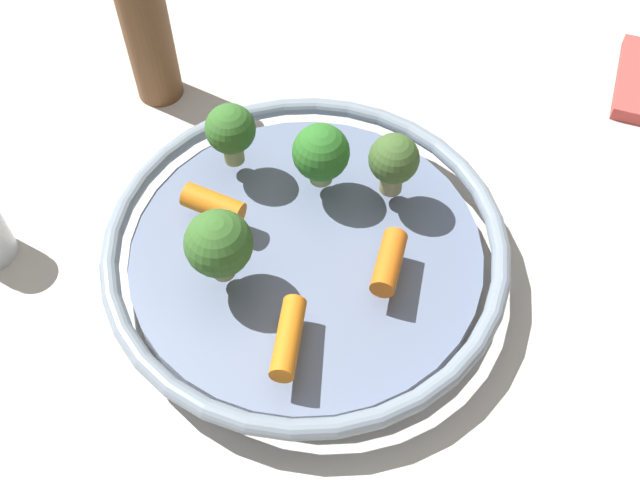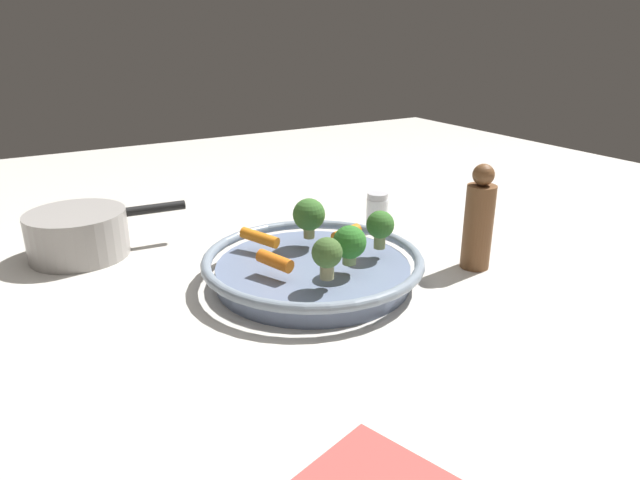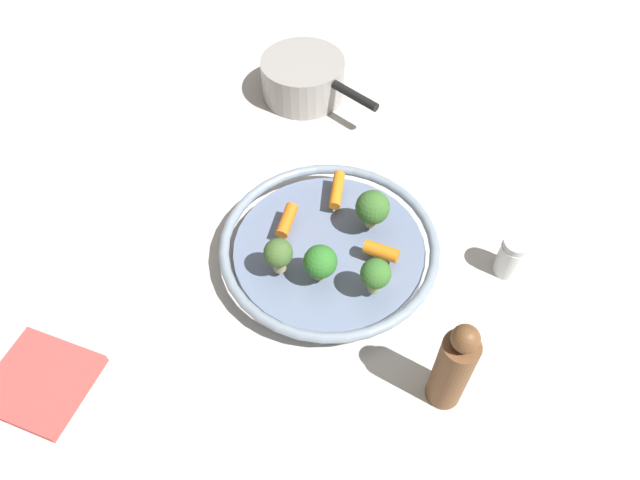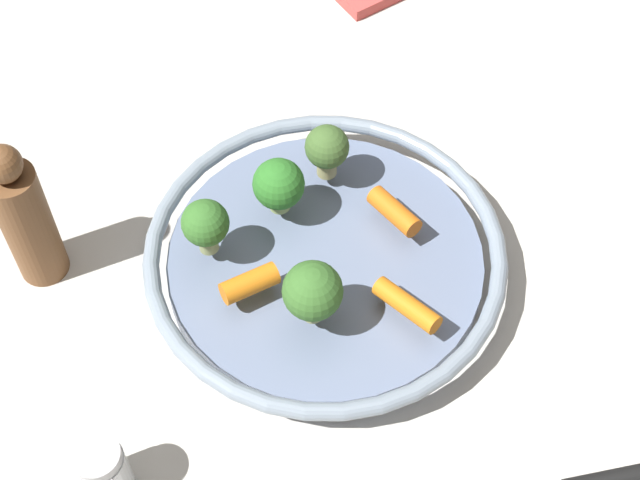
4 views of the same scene
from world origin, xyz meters
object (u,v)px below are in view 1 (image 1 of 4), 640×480
broccoli_floret_mid (321,153)px  broccoli_floret_small (219,244)px  baby_carrot_center (288,337)px  broccoli_floret_edge (394,161)px  broccoli_floret_large (231,131)px  baby_carrot_back (389,262)px  serving_bowl (306,252)px  pepper_mill (147,30)px  baby_carrot_near_rim (213,204)px

broccoli_floret_mid → broccoli_floret_small: broccoli_floret_small is taller
baby_carrot_center → broccoli_floret_small: 0.08m
broccoli_floret_edge → broccoli_floret_large: size_ratio=0.98×
baby_carrot_back → broccoli_floret_edge: 0.08m
baby_carrot_back → broccoli_floret_small: bearing=-141.9°
serving_bowl → broccoli_floret_small: 0.09m
broccoli_floret_small → pepper_mill: pepper_mill is taller
baby_carrot_back → broccoli_floret_mid: size_ratio=0.97×
baby_carrot_center → pepper_mill: (-0.30, 0.16, 0.02)m
baby_carrot_back → pepper_mill: size_ratio=0.33×
broccoli_floret_mid → broccoli_floret_edge: bearing=26.3°
broccoli_floret_edge → broccoli_floret_large: 0.14m
broccoli_floret_mid → serving_bowl: bearing=-64.6°
broccoli_floret_small → pepper_mill: bearing=146.1°
pepper_mill → baby_carrot_back: bearing=-12.2°
baby_carrot_near_rim → broccoli_floret_edge: broccoli_floret_edge is taller
broccoli_floret_small → broccoli_floret_large: bearing=126.6°
baby_carrot_center → pepper_mill: bearing=150.9°
baby_carrot_near_rim → broccoli_floret_small: (0.04, -0.04, 0.03)m
baby_carrot_near_rim → baby_carrot_center: same height
serving_bowl → baby_carrot_center: bearing=-60.0°
broccoli_floret_mid → broccoli_floret_small: bearing=-91.6°
serving_bowl → pepper_mill: bearing=161.6°
broccoli_floret_mid → broccoli_floret_small: (-0.00, -0.12, 0.01)m
baby_carrot_center → broccoli_floret_mid: size_ratio=1.14×
serving_bowl → broccoli_floret_mid: (-0.03, 0.06, 0.05)m
broccoli_floret_edge → baby_carrot_near_rim: bearing=-133.5°
pepper_mill → broccoli_floret_small: bearing=-33.9°
broccoli_floret_mid → broccoli_floret_edge: broccoli_floret_edge is taller
baby_carrot_center → broccoli_floret_small: size_ratio=1.00×
broccoli_floret_large → pepper_mill: pepper_mill is taller
serving_bowl → broccoli_floret_edge: (0.03, 0.08, 0.06)m
serving_bowl → baby_carrot_center: baby_carrot_center is taller
broccoli_floret_edge → broccoli_floret_large: bearing=-157.0°
baby_carrot_near_rim → broccoli_floret_large: size_ratio=0.86×
baby_carrot_center → baby_carrot_back: same height
baby_carrot_near_rim → baby_carrot_center: (0.12, -0.06, -0.00)m
baby_carrot_near_rim → broccoli_floret_edge: size_ratio=0.87×
broccoli_floret_small → broccoli_floret_large: (-0.07, 0.09, -0.00)m
broccoli_floret_small → broccoli_floret_edge: bearing=69.0°
baby_carrot_back → broccoli_floret_small: 0.13m
broccoli_floret_small → baby_carrot_center: bearing=-13.2°
broccoli_floret_small → broccoli_floret_mid: bearing=88.4°
baby_carrot_back → broccoli_floret_mid: broccoli_floret_mid is taller
baby_carrot_near_rim → broccoli_floret_edge: bearing=46.5°
baby_carrot_near_rim → baby_carrot_back: size_ratio=0.91×
serving_bowl → broccoli_floret_edge: bearing=72.4°
baby_carrot_near_rim → broccoli_floret_large: bearing=114.5°
baby_carrot_near_rim → baby_carrot_back: same height
baby_carrot_near_rim → broccoli_floret_mid: bearing=59.1°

